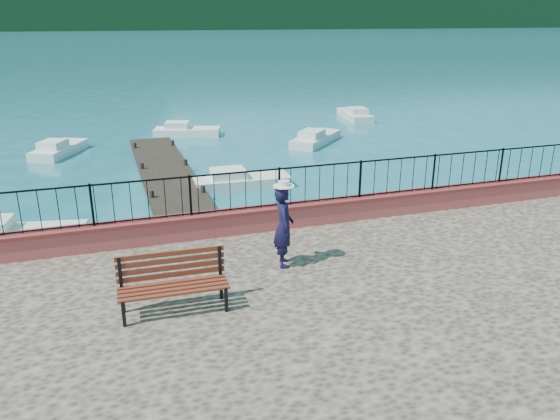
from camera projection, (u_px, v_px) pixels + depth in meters
ground at (351, 345)px, 10.98m from camera, size 2000.00×2000.00×0.00m
parapet at (291, 215)px, 13.79m from camera, size 28.00×0.46×0.58m
railing at (291, 186)px, 13.54m from camera, size 27.00×0.05×0.95m
dock at (171, 183)px, 21.08m from camera, size 2.00×16.00×0.30m
far_forest at (98, 11)px, 276.48m from camera, size 900.00×60.00×18.00m
companion_hill at (313, 23)px, 577.09m from camera, size 448.00×384.00×180.00m
park_bench at (174, 295)px, 9.78m from camera, size 1.96×0.69×1.08m
person at (284, 227)px, 11.44m from camera, size 0.54×0.71×1.75m
hat at (284, 184)px, 11.12m from camera, size 0.44×0.44×0.12m
boat_0 at (8, 231)px, 15.72m from camera, size 4.42×2.05×0.80m
boat_1 at (242, 177)px, 20.98m from camera, size 3.69×1.43×0.80m
boat_2 at (316, 135)px, 28.37m from camera, size 3.69×3.73×0.80m
boat_3 at (59, 146)px, 26.05m from camera, size 2.67×3.73×0.80m
boat_4 at (187, 129)px, 30.14m from camera, size 3.79×2.28×0.80m
boat_5 at (355, 112)px, 35.25m from camera, size 1.84×4.09×0.80m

